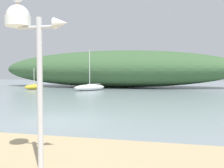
# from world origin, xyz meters

# --- Properties ---
(ground_plane) EXTENTS (120.00, 120.00, 0.00)m
(ground_plane) POSITION_xyz_m (0.00, 0.00, 0.00)
(ground_plane) COLOR gray
(distant_hill) EXTENTS (36.84, 10.89, 5.60)m
(distant_hill) POSITION_xyz_m (-3.08, 26.82, 2.80)
(distant_hill) COLOR #3D6038
(distant_hill) RESTS_ON ground
(mast_structure) EXTENTS (1.41, 0.54, 3.52)m
(mast_structure) POSITION_xyz_m (2.20, -6.10, 3.13)
(mast_structure) COLOR silver
(mast_structure) RESTS_ON beach_sand
(sailboat_near_shore) EXTENTS (3.68, 4.25, 5.04)m
(sailboat_near_shore) POSITION_xyz_m (-4.61, 18.85, 0.40)
(sailboat_near_shore) COLOR white
(sailboat_near_shore) RESTS_ON ground
(sailboat_east_reach) EXTENTS (2.13, 3.12, 2.84)m
(sailboat_east_reach) POSITION_xyz_m (-12.62, 19.37, 0.34)
(sailboat_east_reach) COLOR gold
(sailboat_east_reach) RESTS_ON ground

